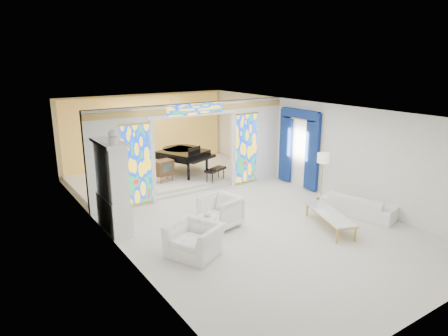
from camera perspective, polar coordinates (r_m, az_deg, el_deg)
floor at (r=11.85m, az=0.68°, el=-6.20°), size 12.00×12.00×0.00m
ceiling at (r=11.10m, az=0.73°, el=8.35°), size 7.00×12.00×0.02m
wall_back at (r=16.58m, az=-11.11°, el=5.17°), size 7.00×0.02×3.00m
wall_front at (r=7.51m, az=27.79°, el=-8.89°), size 7.00×0.02×3.00m
wall_left at (r=9.92m, az=-16.26°, el=-2.01°), size 0.02×12.00×3.00m
wall_right at (r=13.62m, az=12.98°, el=2.87°), size 0.02×12.00×3.00m
partition_wall at (r=13.00m, az=-4.26°, el=3.33°), size 7.00×0.22×3.00m
stained_glass_left at (r=12.15m, az=-12.34°, el=0.44°), size 0.90×0.04×2.40m
stained_glass_right at (r=14.08m, az=3.20°, el=2.81°), size 0.90×0.04×2.40m
stained_glass_transom at (r=12.72m, az=-4.13°, el=8.40°), size 2.00×0.04×0.34m
alcove_platform at (r=15.20m, az=-8.06°, el=-1.08°), size 6.80×3.80×0.18m
gold_curtain_back at (r=16.47m, az=-10.95°, el=5.11°), size 6.70×0.10×2.90m
chandelier at (r=14.70m, az=-7.54°, el=8.19°), size 0.48×0.48×0.30m
blue_drapes at (r=14.01m, az=10.65°, el=3.67°), size 0.14×1.85×2.65m
china_cabinet at (r=10.64m, az=-15.66°, el=-2.66°), size 0.56×1.46×2.72m
armchair_left at (r=9.26m, az=-4.27°, el=-10.19°), size 1.40×1.47×0.74m
armchair_right at (r=10.67m, az=-0.51°, el=-6.23°), size 1.11×1.09×0.86m
sofa at (r=12.12m, az=18.67°, el=-5.03°), size 1.31×2.20×0.60m
side_table at (r=9.96m, az=-2.35°, el=-8.02°), size 0.63×0.63×0.62m
vase at (r=9.84m, az=-2.37°, el=-6.30°), size 0.24×0.24×0.21m
coffee_table at (r=10.95m, az=14.90°, el=-6.42°), size 1.24×1.99×0.43m
floor_lamp at (r=12.80m, az=13.98°, el=1.08°), size 0.44×0.44×1.52m
grand_piano at (r=15.03m, az=-5.81°, el=2.06°), size 2.01×3.04×1.09m
tv_console at (r=14.10m, az=-8.62°, el=0.04°), size 0.73×0.57×0.75m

